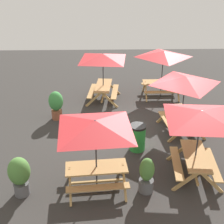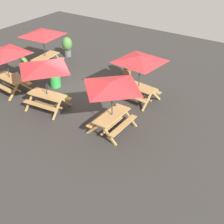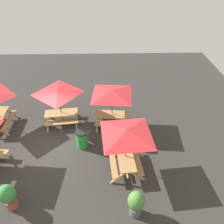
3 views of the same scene
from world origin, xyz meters
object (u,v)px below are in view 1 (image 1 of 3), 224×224
object	(u,v)px
picnic_table_3	(95,130)
picnic_table_1	(103,60)
picnic_table_2	(201,120)
trash_bin_green	(137,137)
potted_plant_1	(56,104)
potted_plant_2	(147,175)
potted_plant_0	(20,174)
picnic_table_4	(185,84)
picnic_table_0	(163,57)

from	to	relation	value
picnic_table_3	picnic_table_1	bearing A→B (deg)	83.21
picnic_table_2	trash_bin_green	distance (m)	2.70
potted_plant_1	potted_plant_2	xyz separation A→B (m)	(4.70, 3.24, -0.13)
potted_plant_0	potted_plant_2	size ratio (longest dim) A/B	1.09
picnic_table_1	picnic_table_2	bearing A→B (deg)	32.05
picnic_table_1	trash_bin_green	distance (m)	4.75
picnic_table_1	potted_plant_2	distance (m)	6.85
picnic_table_1	potted_plant_1	world-z (taller)	picnic_table_1
picnic_table_4	potted_plant_1	size ratio (longest dim) A/B	1.88
picnic_table_2	potted_plant_2	distance (m)	2.25
picnic_table_0	potted_plant_0	bearing A→B (deg)	-126.71
picnic_table_0	picnic_table_4	xyz separation A→B (m)	(3.45, 0.21, 0.00)
picnic_table_1	picnic_table_4	distance (m)	4.33
picnic_table_1	potted_plant_0	xyz separation A→B (m)	(6.63, -2.39, -1.28)
picnic_table_4	picnic_table_2	bearing A→B (deg)	-10.96
picnic_table_2	trash_bin_green	size ratio (longest dim) A/B	2.87
picnic_table_0	picnic_table_2	bearing A→B (deg)	-89.97
potted_plant_0	potted_plant_2	distance (m)	3.64
picnic_table_1	picnic_table_3	distance (m)	6.40
picnic_table_4	potted_plant_0	world-z (taller)	picnic_table_4
potted_plant_0	trash_bin_green	bearing A→B (deg)	122.36
picnic_table_0	potted_plant_1	size ratio (longest dim) A/B	1.88
picnic_table_0	picnic_table_4	world-z (taller)	same
picnic_table_2	potted_plant_0	size ratio (longest dim) A/B	2.25
picnic_table_2	picnic_table_3	bearing A→B (deg)	-75.40
trash_bin_green	potted_plant_1	distance (m)	4.04
picnic_table_4	trash_bin_green	distance (m)	2.70
picnic_table_3	potted_plant_1	distance (m)	5.03
picnic_table_1	potted_plant_2	size ratio (longest dim) A/B	2.46
picnic_table_0	picnic_table_1	xyz separation A→B (m)	(0.39, -2.84, 0.00)
picnic_table_1	picnic_table_0	bearing A→B (deg)	104.04
picnic_table_1	picnic_table_2	size ratio (longest dim) A/B	1.00
picnic_table_3	potted_plant_2	size ratio (longest dim) A/B	2.46
trash_bin_green	potted_plant_1	xyz separation A→B (m)	(-2.47, -3.20, 0.21)
picnic_table_3	potted_plant_0	world-z (taller)	picnic_table_3
picnic_table_3	picnic_table_4	size ratio (longest dim) A/B	1.21
picnic_table_0	trash_bin_green	xyz separation A→B (m)	(4.73, -1.64, -1.49)
trash_bin_green	potted_plant_0	distance (m)	4.27
picnic_table_3	trash_bin_green	bearing A→B (deg)	50.48
trash_bin_green	potted_plant_2	distance (m)	2.24
picnic_table_4	potted_plant_0	xyz separation A→B (m)	(3.57, -5.45, -1.28)
picnic_table_0	picnic_table_1	bearing A→B (deg)	-172.21
picnic_table_2	picnic_table_3	distance (m)	3.10
picnic_table_0	picnic_table_3	bearing A→B (deg)	-114.19
potted_plant_1	potted_plant_0	bearing A→B (deg)	-4.83
picnic_table_0	trash_bin_green	size ratio (longest dim) A/B	2.38
picnic_table_0	picnic_table_4	distance (m)	3.46
picnic_table_4	picnic_table_1	bearing A→B (deg)	-141.62
trash_bin_green	picnic_table_4	bearing A→B (deg)	124.73
picnic_table_3	potted_plant_2	xyz separation A→B (m)	(0.18, 1.46, -1.42)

